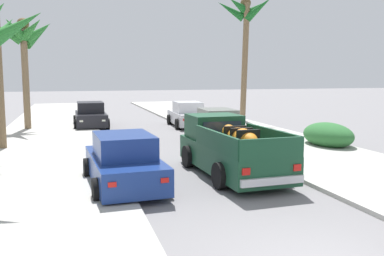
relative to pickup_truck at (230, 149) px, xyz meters
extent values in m
cube|color=#B2AFA8|center=(-5.98, 4.96, -0.75)|extent=(5.20, 60.00, 0.12)
cube|color=#B2AFA8|center=(4.23, 4.96, -0.75)|extent=(5.20, 60.00, 0.12)
cube|color=silver|center=(-4.78, 4.96, -0.76)|extent=(0.16, 60.00, 0.10)
cube|color=silver|center=(3.03, 4.96, -0.76)|extent=(0.16, 60.00, 0.10)
cube|color=#19472D|center=(0.01, -0.18, -0.21)|extent=(2.12, 5.17, 0.80)
cube|color=#19472D|center=(-0.05, 1.42, 0.59)|extent=(1.78, 1.57, 0.80)
cube|color=#283342|center=(-0.03, 0.66, 0.61)|extent=(1.38, 0.11, 0.44)
cube|color=#283342|center=(-0.08, 2.17, 0.61)|extent=(1.46, 0.12, 0.48)
cube|color=#19472D|center=(-0.87, -1.08, 0.47)|extent=(0.23, 3.30, 0.56)
cube|color=#19472D|center=(0.95, -1.01, 0.47)|extent=(0.23, 3.30, 0.56)
cube|color=#19472D|center=(0.10, -2.69, 0.47)|extent=(1.88, 0.17, 0.56)
cube|color=silver|center=(0.11, -2.78, -0.37)|extent=(1.83, 0.19, 0.20)
cylinder|color=black|center=(-1.03, 1.31, -0.43)|extent=(0.29, 0.77, 0.76)
cylinder|color=black|center=(0.93, 1.38, -0.43)|extent=(0.29, 0.77, 0.76)
cylinder|color=black|center=(-0.92, -1.62, -0.43)|extent=(0.29, 0.77, 0.76)
cylinder|color=black|center=(1.04, -1.55, -0.43)|extent=(0.29, 0.77, 0.76)
cube|color=red|center=(-0.64, -2.78, -0.07)|extent=(0.22, 0.05, 0.18)
cube|color=red|center=(0.85, -2.72, -0.07)|extent=(0.22, 0.05, 0.18)
ellipsoid|color=orange|center=(0.03, -0.85, 0.49)|extent=(0.77, 1.73, 0.60)
sphere|color=orange|center=(0.00, 0.10, 0.57)|extent=(0.44, 0.44, 0.44)
cube|color=black|center=(0.05, -1.31, 0.49)|extent=(0.72, 0.15, 0.61)
cube|color=black|center=(0.03, -0.85, 0.49)|extent=(0.72, 0.15, 0.61)
cube|color=black|center=(0.01, -0.38, 0.49)|extent=(0.72, 0.15, 0.61)
cube|color=navy|center=(-3.48, -0.62, -0.28)|extent=(1.97, 4.28, 0.72)
cube|color=navy|center=(-3.48, -0.72, 0.40)|extent=(1.62, 2.17, 0.64)
cube|color=#283342|center=(-3.52, 0.25, 0.38)|extent=(1.37, 0.15, 0.52)
cube|color=#283342|center=(-3.43, -1.68, 0.38)|extent=(1.34, 0.15, 0.50)
cylinder|color=black|center=(-4.45, 0.64, -0.49)|extent=(0.25, 0.65, 0.64)
cylinder|color=black|center=(-2.64, 0.73, -0.49)|extent=(0.25, 0.65, 0.64)
cylinder|color=black|center=(-4.32, -1.96, -0.49)|extent=(0.25, 0.65, 0.64)
cylinder|color=black|center=(-2.51, -1.87, -0.49)|extent=(0.25, 0.65, 0.64)
cube|color=red|center=(-4.01, -2.75, -0.17)|extent=(0.20, 0.05, 0.12)
cube|color=white|center=(-4.20, 1.46, -0.21)|extent=(0.20, 0.05, 0.10)
cube|color=red|center=(-2.74, -2.69, -0.17)|extent=(0.20, 0.05, 0.12)
cube|color=white|center=(-2.97, 1.52, -0.21)|extent=(0.20, 0.05, 0.10)
cube|color=black|center=(-3.74, 13.75, -0.28)|extent=(1.77, 4.21, 0.72)
cube|color=black|center=(-3.74, 13.85, 0.40)|extent=(1.53, 2.10, 0.64)
cube|color=#283342|center=(-3.73, 12.88, 0.38)|extent=(1.37, 0.08, 0.52)
cube|color=#283342|center=(-3.74, 14.82, 0.38)|extent=(1.34, 0.08, 0.50)
cylinder|color=black|center=(-2.83, 12.46, -0.49)|extent=(0.22, 0.64, 0.64)
cylinder|color=black|center=(-4.63, 12.45, -0.49)|extent=(0.22, 0.64, 0.64)
cylinder|color=black|center=(-2.84, 15.06, -0.49)|extent=(0.22, 0.64, 0.64)
cylinder|color=black|center=(-4.64, 15.05, -0.49)|extent=(0.22, 0.64, 0.64)
cube|color=red|center=(-3.11, 15.87, -0.17)|extent=(0.20, 0.04, 0.12)
cube|color=white|center=(-3.11, 11.65, -0.21)|extent=(0.20, 0.04, 0.10)
cube|color=red|center=(-4.38, 15.86, -0.17)|extent=(0.20, 0.04, 0.12)
cube|color=white|center=(-4.35, 11.64, -0.21)|extent=(0.20, 0.04, 0.10)
cube|color=slate|center=(1.97, 6.61, -0.28)|extent=(1.95, 4.28, 0.72)
cube|color=slate|center=(1.97, 6.71, 0.40)|extent=(1.61, 2.17, 0.64)
cube|color=#283342|center=(1.93, 5.74, 0.38)|extent=(1.37, 0.14, 0.52)
cube|color=#283342|center=(2.02, 7.68, 0.38)|extent=(1.34, 0.14, 0.50)
cylinder|color=black|center=(2.81, 5.27, -0.49)|extent=(0.25, 0.65, 0.64)
cylinder|color=black|center=(1.01, 5.35, -0.49)|extent=(0.25, 0.65, 0.64)
cylinder|color=black|center=(2.93, 7.87, -0.49)|extent=(0.25, 0.65, 0.64)
cylinder|color=black|center=(1.12, 7.95, -0.49)|extent=(0.25, 0.65, 0.64)
cube|color=red|center=(2.70, 8.69, -0.17)|extent=(0.20, 0.05, 0.12)
cube|color=white|center=(2.49, 4.47, -0.21)|extent=(0.20, 0.05, 0.10)
cube|color=red|center=(1.43, 8.74, -0.17)|extent=(0.20, 0.05, 0.12)
cube|color=white|center=(1.26, 4.53, -0.21)|extent=(0.20, 0.05, 0.10)
cube|color=silver|center=(2.05, 12.46, -0.28)|extent=(1.94, 4.27, 0.72)
cube|color=silver|center=(2.05, 12.36, 0.40)|extent=(1.61, 2.16, 0.64)
cube|color=#283342|center=(2.09, 13.33, 0.38)|extent=(1.37, 0.14, 0.52)
cube|color=#283342|center=(2.00, 11.39, 0.38)|extent=(1.34, 0.14, 0.50)
cylinder|color=black|center=(1.21, 13.80, -0.49)|extent=(0.25, 0.65, 0.64)
cylinder|color=black|center=(3.01, 13.72, -0.49)|extent=(0.25, 0.65, 0.64)
cylinder|color=black|center=(1.09, 11.20, -0.49)|extent=(0.25, 0.65, 0.64)
cylinder|color=black|center=(2.90, 11.12, -0.49)|extent=(0.25, 0.65, 0.64)
cube|color=red|center=(1.33, 10.38, -0.17)|extent=(0.20, 0.05, 0.12)
cube|color=white|center=(1.53, 14.60, -0.21)|extent=(0.20, 0.05, 0.10)
cube|color=red|center=(2.59, 10.33, -0.17)|extent=(0.20, 0.05, 0.12)
cube|color=white|center=(2.76, 14.54, -0.21)|extent=(0.20, 0.05, 0.10)
cylinder|color=brown|center=(6.23, 13.36, 3.08)|extent=(0.38, 0.86, 7.80)
cone|color=#196023|center=(6.94, 13.39, 6.69)|extent=(1.52, 0.61, 1.24)
cone|color=#196023|center=(6.34, 14.07, 6.69)|extent=(0.78, 1.57, 1.25)
cone|color=#196023|center=(5.35, 13.77, 6.56)|extent=(1.99, 1.32, 1.50)
cone|color=#196023|center=(5.52, 13.01, 6.80)|extent=(1.75, 1.25, 1.07)
cone|color=#196023|center=(6.73, 12.41, 6.54)|extent=(1.49, 2.16, 1.56)
sphere|color=brown|center=(6.23, 13.36, 6.98)|extent=(0.68, 0.68, 0.68)
cone|color=#2D7F33|center=(-6.31, -0.87, 3.44)|extent=(1.91, 0.59, 1.48)
cylinder|color=#846B4C|center=(-7.29, 13.15, 2.19)|extent=(0.37, 0.39, 6.01)
cone|color=#2D7F33|center=(-6.48, 13.29, 4.81)|extent=(1.72, 0.84, 1.42)
cone|color=#2D7F33|center=(-6.58, 13.98, 4.67)|extent=(1.80, 1.97, 1.70)
cone|color=#2D7F33|center=(-7.75, 13.73, 5.01)|extent=(1.43, 1.60, 1.08)
cone|color=#2D7F33|center=(-8.30, 12.96, 4.78)|extent=(2.12, 0.92, 1.50)
cone|color=#2D7F33|center=(-7.68, 12.47, 4.88)|extent=(1.29, 1.69, 1.30)
cone|color=#2D7F33|center=(-6.76, 12.37, 4.89)|extent=(1.56, 1.91, 1.30)
sphere|color=brown|center=(-7.29, 13.15, 5.19)|extent=(0.67, 0.67, 0.67)
ellipsoid|color=#2D6B33|center=(5.97, 3.44, -0.26)|extent=(1.80, 2.80, 1.10)
camera|label=1|loc=(-4.87, -12.38, 2.37)|focal=39.10mm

